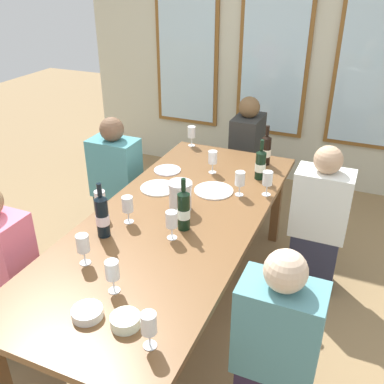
{
  "coord_description": "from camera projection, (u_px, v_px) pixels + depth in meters",
  "views": [
    {
      "loc": [
        1.03,
        -2.1,
        2.16
      ],
      "look_at": [
        0.0,
        0.28,
        0.79
      ],
      "focal_mm": 41.01,
      "sensor_mm": 36.0,
      "label": 1
    }
  ],
  "objects": [
    {
      "name": "wine_glass_3",
      "position": [
        83.0,
        245.0,
        2.27
      ],
      "size": [
        0.07,
        0.07,
        0.17
      ],
      "color": "white",
      "rests_on": "dining_table"
    },
    {
      "name": "wine_glass_4",
      "position": [
        268.0,
        179.0,
        2.96
      ],
      "size": [
        0.07,
        0.07,
        0.17
      ],
      "color": "white",
      "rests_on": "dining_table"
    },
    {
      "name": "metal_pitcher",
      "position": [
        180.0,
        196.0,
        2.8
      ],
      "size": [
        0.16,
        0.16,
        0.19
      ],
      "color": "silver",
      "rests_on": "dining_table"
    },
    {
      "name": "wine_glass_9",
      "position": [
        172.0,
        221.0,
        2.49
      ],
      "size": [
        0.07,
        0.07,
        0.17
      ],
      "color": "white",
      "rests_on": "dining_table"
    },
    {
      "name": "back_wall_with_windows",
      "position": [
        276.0,
        42.0,
        4.35
      ],
      "size": [
        4.21,
        0.1,
        2.9
      ],
      "color": "beige",
      "rests_on": "ground"
    },
    {
      "name": "white_plate_0",
      "position": [
        159.0,
        188.0,
        3.09
      ],
      "size": [
        0.26,
        0.26,
        0.01
      ],
      "primitive_type": "cylinder",
      "color": "white",
      "rests_on": "dining_table"
    },
    {
      "name": "wine_glass_0",
      "position": [
        240.0,
        180.0,
        2.95
      ],
      "size": [
        0.07,
        0.07,
        0.17
      ],
      "color": "white",
      "rests_on": "dining_table"
    },
    {
      "name": "wine_bottle_1",
      "position": [
        184.0,
        210.0,
        2.57
      ],
      "size": [
        0.08,
        0.08,
        0.33
      ],
      "color": "black",
      "rests_on": "dining_table"
    },
    {
      "name": "tasting_bowl_1",
      "position": [
        87.0,
        313.0,
        1.97
      ],
      "size": [
        0.14,
        0.14,
        0.04
      ],
      "primitive_type": "cylinder",
      "color": "white",
      "rests_on": "dining_table"
    },
    {
      "name": "seated_person_3",
      "position": [
        275.0,
        354.0,
        2.06
      ],
      "size": [
        0.38,
        0.24,
        1.11
      ],
      "color": "#31233B",
      "rests_on": "ground"
    },
    {
      "name": "white_plate_1",
      "position": [
        214.0,
        191.0,
        3.05
      ],
      "size": [
        0.27,
        0.27,
        0.01
      ],
      "primitive_type": "cylinder",
      "color": "white",
      "rests_on": "dining_table"
    },
    {
      "name": "seated_person_0",
      "position": [
        117.0,
        186.0,
        3.6
      ],
      "size": [
        0.38,
        0.24,
        1.11
      ],
      "color": "#26373D",
      "rests_on": "ground"
    },
    {
      "name": "seated_person_4",
      "position": [
        246.0,
        158.0,
        4.11
      ],
      "size": [
        0.24,
        0.38,
        1.11
      ],
      "color": "#302631",
      "rests_on": "ground"
    },
    {
      "name": "white_plate_2",
      "position": [
        167.0,
        170.0,
        3.35
      ],
      "size": [
        0.2,
        0.2,
        0.01
      ],
      "primitive_type": "cylinder",
      "color": "white",
      "rests_on": "dining_table"
    },
    {
      "name": "tasting_bowl_0",
      "position": [
        125.0,
        321.0,
        1.92
      ],
      "size": [
        0.13,
        0.13,
        0.05
      ],
      "primitive_type": "cylinder",
      "color": "white",
      "rests_on": "dining_table"
    },
    {
      "name": "wine_glass_2",
      "position": [
        128.0,
        205.0,
        2.64
      ],
      "size": [
        0.07,
        0.07,
        0.17
      ],
      "color": "white",
      "rests_on": "dining_table"
    },
    {
      "name": "wine_bottle_0",
      "position": [
        266.0,
        150.0,
        3.41
      ],
      "size": [
        0.08,
        0.08,
        0.32
      ],
      "color": "black",
      "rests_on": "dining_table"
    },
    {
      "name": "wine_glass_7",
      "position": [
        100.0,
        199.0,
        2.71
      ],
      "size": [
        0.07,
        0.07,
        0.17
      ],
      "color": "white",
      "rests_on": "dining_table"
    },
    {
      "name": "wine_bottle_3",
      "position": [
        102.0,
        216.0,
        2.5
      ],
      "size": [
        0.08,
        0.08,
        0.34
      ],
      "color": "black",
      "rests_on": "dining_table"
    },
    {
      "name": "wine_glass_6",
      "position": [
        213.0,
        158.0,
        3.27
      ],
      "size": [
        0.07,
        0.07,
        0.17
      ],
      "color": "white",
      "rests_on": "dining_table"
    },
    {
      "name": "wine_glass_5",
      "position": [
        149.0,
        325.0,
        1.77
      ],
      "size": [
        0.07,
        0.07,
        0.17
      ],
      "color": "white",
      "rests_on": "dining_table"
    },
    {
      "name": "dining_table",
      "position": [
        174.0,
        227.0,
        2.76
      ],
      "size": [
        1.01,
        2.45,
        0.74
      ],
      "color": "brown",
      "rests_on": "ground"
    },
    {
      "name": "seated_person_1",
      "position": [
        318.0,
        224.0,
        3.08
      ],
      "size": [
        0.38,
        0.24,
        1.11
      ],
      "color": "#2E2F42",
      "rests_on": "ground"
    },
    {
      "name": "wine_bottle_2",
      "position": [
        260.0,
        164.0,
        3.18
      ],
      "size": [
        0.08,
        0.08,
        0.3
      ],
      "color": "black",
      "rests_on": "dining_table"
    },
    {
      "name": "wine_glass_8",
      "position": [
        112.0,
        271.0,
        2.08
      ],
      "size": [
        0.07,
        0.07,
        0.17
      ],
      "color": "white",
      "rests_on": "dining_table"
    },
    {
      "name": "wine_glass_1",
      "position": [
        192.0,
        132.0,
        3.76
      ],
      "size": [
        0.07,
        0.07,
        0.17
      ],
      "color": "white",
      "rests_on": "dining_table"
    },
    {
      "name": "ground_plane",
      "position": [
        176.0,
        309.0,
        3.08
      ],
      "size": [
        12.0,
        12.0,
        0.0
      ],
      "primitive_type": "plane",
      "color": "olive"
    },
    {
      "name": "seated_person_2",
      "position": [
        3.0,
        274.0,
        2.58
      ],
      "size": [
        0.38,
        0.24,
        1.11
      ],
      "color": "#2B3638",
      "rests_on": "ground"
    }
  ]
}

